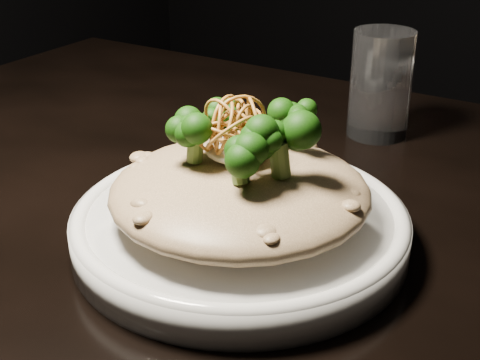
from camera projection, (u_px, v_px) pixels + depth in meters
name	position (u px, v px, depth m)	size (l,w,h in m)	color
table	(253.00, 303.00, 0.60)	(1.10, 0.80, 0.75)	black
plate	(240.00, 227.00, 0.52)	(0.26, 0.26, 0.03)	silver
risotto	(240.00, 191.00, 0.50)	(0.20, 0.20, 0.04)	brown
broccoli	(249.00, 130.00, 0.49)	(0.13, 0.13, 0.05)	black
cheese	(239.00, 149.00, 0.50)	(0.05, 0.05, 0.01)	white
shallots	(235.00, 120.00, 0.49)	(0.05, 0.05, 0.03)	brown
drinking_glass	(381.00, 84.00, 0.71)	(0.06, 0.06, 0.11)	white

